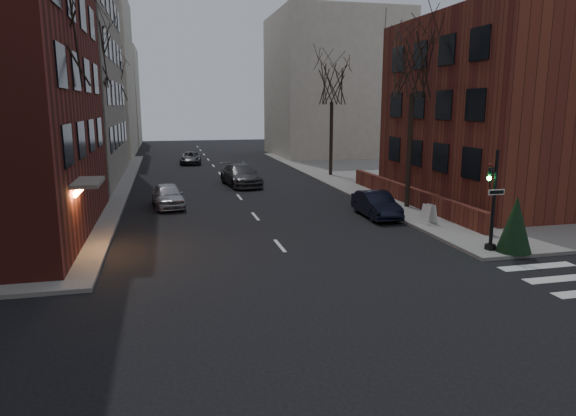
# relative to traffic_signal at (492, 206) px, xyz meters

# --- Properties ---
(ground) EXTENTS (160.00, 160.00, 0.00)m
(ground) POSITION_rel_traffic_signal_xyz_m (-7.94, -8.99, -1.91)
(ground) COLOR black
(ground) RESTS_ON ground
(sidewalk_far_right) EXTENTS (44.00, 44.00, 0.15)m
(sidewalk_far_right) POSITION_rel_traffic_signal_xyz_m (21.06, 21.01, -1.83)
(sidewalk_far_right) COLOR gray
(sidewalk_far_right) RESTS_ON ground
(building_right_brick) EXTENTS (12.00, 14.00, 11.00)m
(building_right_brick) POSITION_rel_traffic_signal_xyz_m (8.56, 10.01, 3.59)
(building_right_brick) COLOR maroon
(building_right_brick) RESTS_ON ground
(low_wall_right) EXTENTS (0.35, 16.00, 1.00)m
(low_wall_right) POSITION_rel_traffic_signal_xyz_m (1.36, 10.01, -1.26)
(low_wall_right) COLOR maroon
(low_wall_right) RESTS_ON sidewalk_far_right
(building_distant_la) EXTENTS (14.00, 16.00, 18.00)m
(building_distant_la) POSITION_rel_traffic_signal_xyz_m (-22.94, 46.01, 7.09)
(building_distant_la) COLOR beige
(building_distant_la) RESTS_ON ground
(building_distant_ra) EXTENTS (14.00, 14.00, 16.00)m
(building_distant_ra) POSITION_rel_traffic_signal_xyz_m (7.06, 41.01, 6.09)
(building_distant_ra) COLOR beige
(building_distant_ra) RESTS_ON ground
(building_distant_lb) EXTENTS (10.00, 12.00, 14.00)m
(building_distant_lb) POSITION_rel_traffic_signal_xyz_m (-20.94, 63.01, 5.09)
(building_distant_lb) COLOR beige
(building_distant_lb) RESTS_ON ground
(traffic_signal) EXTENTS (0.76, 0.44, 4.00)m
(traffic_signal) POSITION_rel_traffic_signal_xyz_m (0.00, 0.00, 0.00)
(traffic_signal) COLOR black
(traffic_signal) RESTS_ON sidewalk_far_right
(tree_left_a) EXTENTS (4.18, 4.18, 10.26)m
(tree_left_a) POSITION_rel_traffic_signal_xyz_m (-16.74, 5.01, 6.56)
(tree_left_a) COLOR #2D231C
(tree_left_a) RESTS_ON sidewalk_far_left
(tree_left_b) EXTENTS (4.40, 4.40, 10.80)m
(tree_left_b) POSITION_rel_traffic_signal_xyz_m (-16.74, 17.01, 7.00)
(tree_left_b) COLOR #2D231C
(tree_left_b) RESTS_ON sidewalk_far_left
(tree_left_c) EXTENTS (3.96, 3.96, 9.72)m
(tree_left_c) POSITION_rel_traffic_signal_xyz_m (-16.74, 31.01, 6.12)
(tree_left_c) COLOR #2D231C
(tree_left_c) RESTS_ON sidewalk_far_left
(tree_right_a) EXTENTS (3.96, 3.96, 9.72)m
(tree_right_a) POSITION_rel_traffic_signal_xyz_m (0.86, 9.01, 6.12)
(tree_right_a) COLOR #2D231C
(tree_right_a) RESTS_ON sidewalk_far_right
(tree_right_b) EXTENTS (3.74, 3.74, 9.18)m
(tree_right_b) POSITION_rel_traffic_signal_xyz_m (0.86, 23.01, 5.68)
(tree_right_b) COLOR #2D231C
(tree_right_b) RESTS_ON sidewalk_far_right
(streetlamp_near) EXTENTS (0.36, 0.36, 6.28)m
(streetlamp_near) POSITION_rel_traffic_signal_xyz_m (-16.14, 13.01, 2.33)
(streetlamp_near) COLOR black
(streetlamp_near) RESTS_ON sidewalk_far_left
(streetlamp_far) EXTENTS (0.36, 0.36, 6.28)m
(streetlamp_far) POSITION_rel_traffic_signal_xyz_m (-16.14, 33.01, 2.33)
(streetlamp_far) COLOR black
(streetlamp_far) RESTS_ON sidewalk_far_left
(parked_sedan) EXTENTS (1.53, 4.14, 1.35)m
(parked_sedan) POSITION_rel_traffic_signal_xyz_m (-1.74, 7.36, -1.23)
(parked_sedan) COLOR black
(parked_sedan) RESTS_ON ground
(car_lane_silver) EXTENTS (2.08, 4.21, 1.38)m
(car_lane_silver) POSITION_rel_traffic_signal_xyz_m (-12.44, 12.70, -1.22)
(car_lane_silver) COLOR #A7A7AC
(car_lane_silver) RESTS_ON ground
(car_lane_gray) EXTENTS (2.83, 5.62, 1.56)m
(car_lane_gray) POSITION_rel_traffic_signal_xyz_m (-7.14, 19.79, -1.13)
(car_lane_gray) COLOR #3F3E43
(car_lane_gray) RESTS_ON ground
(car_lane_far) EXTENTS (2.38, 4.54, 1.22)m
(car_lane_far) POSITION_rel_traffic_signal_xyz_m (-9.99, 35.13, -1.30)
(car_lane_far) COLOR #3C3C40
(car_lane_far) RESTS_ON ground
(sandwich_board) EXTENTS (0.56, 0.69, 0.98)m
(sandwich_board) POSITION_rel_traffic_signal_xyz_m (-0.12, 4.70, -1.27)
(sandwich_board) COLOR silver
(sandwich_board) RESTS_ON sidewalk_far_right
(evergreen_shrub) EXTENTS (1.54, 1.54, 2.22)m
(evergreen_shrub) POSITION_rel_traffic_signal_xyz_m (0.75, -0.49, -0.65)
(evergreen_shrub) COLOR #183216
(evergreen_shrub) RESTS_ON sidewalk_far_right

